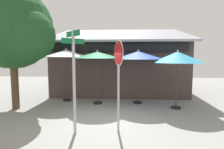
% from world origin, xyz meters
% --- Properties ---
extents(ground_plane, '(28.00, 28.00, 0.10)m').
position_xyz_m(ground_plane, '(0.00, 0.00, -0.05)').
color(ground_plane, gray).
extents(cafe_building, '(8.46, 5.39, 4.46)m').
position_xyz_m(cafe_building, '(0.31, 5.81, 1.70)').
color(cafe_building, '#473833').
rests_on(cafe_building, ground).
extents(street_sign_post, '(0.59, 0.61, 3.16)m').
position_xyz_m(street_sign_post, '(-0.90, -1.26, 1.89)').
color(street_sign_post, '#A8AAB2').
rests_on(street_sign_post, ground).
extents(stop_sign, '(0.30, 0.74, 2.88)m').
position_xyz_m(stop_sign, '(0.44, -1.03, 2.02)').
color(stop_sign, '#A8AAB2').
rests_on(stop_sign, ground).
extents(patio_umbrella_ivory_left, '(2.36, 2.36, 2.80)m').
position_xyz_m(patio_umbrella_ivory_left, '(-2.42, 2.87, 2.51)').
color(patio_umbrella_ivory_left, black).
rests_on(patio_umbrella_ivory_left, ground).
extents(patio_umbrella_forest_green_center, '(2.38, 2.38, 2.67)m').
position_xyz_m(patio_umbrella_forest_green_center, '(-0.70, 2.37, 2.42)').
color(patio_umbrella_forest_green_center, black).
rests_on(patio_umbrella_forest_green_center, ground).
extents(patio_umbrella_royal_blue_right, '(2.48, 2.48, 2.70)m').
position_xyz_m(patio_umbrella_royal_blue_right, '(1.31, 2.57, 2.42)').
color(patio_umbrella_royal_blue_right, black).
rests_on(patio_umbrella_royal_blue_right, ground).
extents(patio_umbrella_teal_far_right, '(2.27, 2.27, 2.66)m').
position_xyz_m(patio_umbrella_teal_far_right, '(3.00, 1.75, 2.33)').
color(patio_umbrella_teal_far_right, black).
rests_on(patio_umbrella_teal_far_right, ground).
extents(shade_tree, '(3.84, 3.55, 5.37)m').
position_xyz_m(shade_tree, '(-4.13, 1.18, 3.52)').
color(shade_tree, brown).
rests_on(shade_tree, ground).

